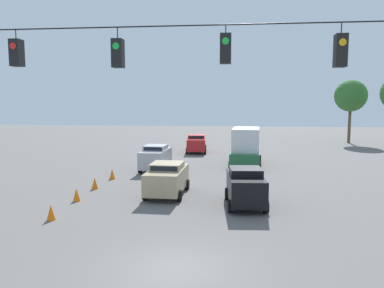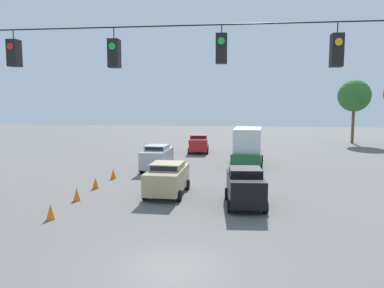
{
  "view_description": "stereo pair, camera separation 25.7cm",
  "coord_description": "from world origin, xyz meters",
  "px_view_note": "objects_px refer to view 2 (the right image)",
  "views": [
    {
      "loc": [
        -1.85,
        11.38,
        5.39
      ],
      "look_at": [
        0.43,
        -9.17,
        3.02
      ],
      "focal_mm": 35.0,
      "sensor_mm": 36.0,
      "label": 1
    },
    {
      "loc": [
        -2.11,
        11.35,
        5.39
      ],
      "look_at": [
        0.43,
        -9.17,
        3.02
      ],
      "focal_mm": 35.0,
      "sensor_mm": 36.0,
      "label": 2
    }
  ],
  "objects_px": {
    "sedan_red_withflow_deep": "(199,143)",
    "traffic_cone_nearest": "(51,212)",
    "sedan_tan_withflow_mid": "(167,178)",
    "traffic_cone_fourth": "(113,174)",
    "tree_horizon_left": "(354,96)",
    "sedan_black_crossing_near": "(245,186)",
    "overhead_signal_span": "(169,108)",
    "box_truck_green_oncoming_deep": "(248,147)",
    "traffic_cone_second": "(77,194)",
    "traffic_cone_third": "(95,183)",
    "sedan_silver_withflow_far": "(157,157)"
  },
  "relations": [
    {
      "from": "traffic_cone_fourth",
      "to": "overhead_signal_span",
      "type": "bearing_deg",
      "value": 115.42
    },
    {
      "from": "sedan_red_withflow_deep",
      "to": "tree_horizon_left",
      "type": "xyz_separation_m",
      "value": [
        -18.79,
        -11.04,
        5.09
      ]
    },
    {
      "from": "sedan_silver_withflow_far",
      "to": "sedan_tan_withflow_mid",
      "type": "relative_size",
      "value": 0.97
    },
    {
      "from": "traffic_cone_nearest",
      "to": "tree_horizon_left",
      "type": "relative_size",
      "value": 0.09
    },
    {
      "from": "traffic_cone_third",
      "to": "sedan_black_crossing_near",
      "type": "bearing_deg",
      "value": 163.42
    },
    {
      "from": "overhead_signal_span",
      "to": "traffic_cone_nearest",
      "type": "xyz_separation_m",
      "value": [
        6.4,
        -4.67,
        -4.84
      ]
    },
    {
      "from": "box_truck_green_oncoming_deep",
      "to": "traffic_cone_fourth",
      "type": "height_order",
      "value": "box_truck_green_oncoming_deep"
    },
    {
      "from": "sedan_tan_withflow_mid",
      "to": "sedan_black_crossing_near",
      "type": "height_order",
      "value": "sedan_black_crossing_near"
    },
    {
      "from": "sedan_silver_withflow_far",
      "to": "traffic_cone_fourth",
      "type": "xyz_separation_m",
      "value": [
        2.33,
        3.61,
        -0.68
      ]
    },
    {
      "from": "sedan_red_withflow_deep",
      "to": "traffic_cone_nearest",
      "type": "distance_m",
      "value": 23.86
    },
    {
      "from": "traffic_cone_nearest",
      "to": "traffic_cone_fourth",
      "type": "bearing_deg",
      "value": -89.1
    },
    {
      "from": "overhead_signal_span",
      "to": "traffic_cone_second",
      "type": "xyz_separation_m",
      "value": [
        6.6,
        -7.92,
        -4.84
      ]
    },
    {
      "from": "sedan_red_withflow_deep",
      "to": "box_truck_green_oncoming_deep",
      "type": "xyz_separation_m",
      "value": [
        -4.94,
        7.78,
        0.58
      ]
    },
    {
      "from": "traffic_cone_nearest",
      "to": "tree_horizon_left",
      "type": "bearing_deg",
      "value": -123.83
    },
    {
      "from": "sedan_silver_withflow_far",
      "to": "traffic_cone_second",
      "type": "xyz_separation_m",
      "value": [
        2.39,
        9.46,
        -0.68
      ]
    },
    {
      "from": "tree_horizon_left",
      "to": "traffic_cone_nearest",
      "type": "bearing_deg",
      "value": 56.17
    },
    {
      "from": "traffic_cone_second",
      "to": "overhead_signal_span",
      "type": "bearing_deg",
      "value": 129.8
    },
    {
      "from": "traffic_cone_second",
      "to": "tree_horizon_left",
      "type": "bearing_deg",
      "value": -126.73
    },
    {
      "from": "box_truck_green_oncoming_deep",
      "to": "tree_horizon_left",
      "type": "xyz_separation_m",
      "value": [
        -13.84,
        -18.82,
        4.51
      ]
    },
    {
      "from": "overhead_signal_span",
      "to": "box_truck_green_oncoming_deep",
      "type": "height_order",
      "value": "overhead_signal_span"
    },
    {
      "from": "sedan_tan_withflow_mid",
      "to": "traffic_cone_fourth",
      "type": "distance_m",
      "value": 6.08
    },
    {
      "from": "sedan_tan_withflow_mid",
      "to": "traffic_cone_second",
      "type": "distance_m",
      "value": 5.06
    },
    {
      "from": "traffic_cone_nearest",
      "to": "sedan_red_withflow_deep",
      "type": "bearing_deg",
      "value": -100.46
    },
    {
      "from": "traffic_cone_second",
      "to": "tree_horizon_left",
      "type": "height_order",
      "value": "tree_horizon_left"
    },
    {
      "from": "traffic_cone_third",
      "to": "traffic_cone_second",
      "type": "bearing_deg",
      "value": 91.09
    },
    {
      "from": "sedan_silver_withflow_far",
      "to": "traffic_cone_second",
      "type": "height_order",
      "value": "sedan_silver_withflow_far"
    },
    {
      "from": "sedan_red_withflow_deep",
      "to": "tree_horizon_left",
      "type": "distance_m",
      "value": 22.38
    },
    {
      "from": "sedan_red_withflow_deep",
      "to": "tree_horizon_left",
      "type": "bearing_deg",
      "value": -149.56
    },
    {
      "from": "overhead_signal_span",
      "to": "sedan_red_withflow_deep",
      "type": "distance_m",
      "value": 28.52
    },
    {
      "from": "sedan_silver_withflow_far",
      "to": "traffic_cone_nearest",
      "type": "height_order",
      "value": "sedan_silver_withflow_far"
    },
    {
      "from": "sedan_tan_withflow_mid",
      "to": "traffic_cone_second",
      "type": "relative_size",
      "value": 6.0
    },
    {
      "from": "traffic_cone_second",
      "to": "traffic_cone_fourth",
      "type": "relative_size",
      "value": 1.0
    },
    {
      "from": "sedan_silver_withflow_far",
      "to": "tree_horizon_left",
      "type": "xyz_separation_m",
      "value": [
        -20.93,
        -21.79,
        5.04
      ]
    },
    {
      "from": "tree_horizon_left",
      "to": "overhead_signal_span",
      "type": "bearing_deg",
      "value": 66.89
    },
    {
      "from": "sedan_tan_withflow_mid",
      "to": "box_truck_green_oncoming_deep",
      "type": "relative_size",
      "value": 0.67
    },
    {
      "from": "traffic_cone_nearest",
      "to": "traffic_cone_second",
      "type": "xyz_separation_m",
      "value": [
        0.2,
        -3.25,
        0.0
      ]
    },
    {
      "from": "box_truck_green_oncoming_deep",
      "to": "traffic_cone_third",
      "type": "xyz_separation_m",
      "value": [
        9.53,
        9.6,
        -1.2
      ]
    },
    {
      "from": "tree_horizon_left",
      "to": "sedan_tan_withflow_mid",
      "type": "bearing_deg",
      "value": 57.52
    },
    {
      "from": "sedan_red_withflow_deep",
      "to": "sedan_black_crossing_near",
      "type": "xyz_separation_m",
      "value": [
        -4.53,
        20.09,
        0.05
      ]
    },
    {
      "from": "overhead_signal_span",
      "to": "traffic_cone_nearest",
      "type": "bearing_deg",
      "value": -36.12
    },
    {
      "from": "sedan_red_withflow_deep",
      "to": "traffic_cone_second",
      "type": "relative_size",
      "value": 6.27
    },
    {
      "from": "sedan_black_crossing_near",
      "to": "traffic_cone_third",
      "type": "height_order",
      "value": "sedan_black_crossing_near"
    },
    {
      "from": "traffic_cone_second",
      "to": "traffic_cone_third",
      "type": "height_order",
      "value": "same"
    },
    {
      "from": "sedan_red_withflow_deep",
      "to": "traffic_cone_fourth",
      "type": "xyz_separation_m",
      "value": [
        4.47,
        14.36,
        -0.62
      ]
    },
    {
      "from": "box_truck_green_oncoming_deep",
      "to": "tree_horizon_left",
      "type": "height_order",
      "value": "tree_horizon_left"
    },
    {
      "from": "sedan_tan_withflow_mid",
      "to": "traffic_cone_second",
      "type": "height_order",
      "value": "sedan_tan_withflow_mid"
    },
    {
      "from": "traffic_cone_nearest",
      "to": "traffic_cone_second",
      "type": "distance_m",
      "value": 3.26
    },
    {
      "from": "traffic_cone_nearest",
      "to": "traffic_cone_third",
      "type": "height_order",
      "value": "same"
    },
    {
      "from": "traffic_cone_third",
      "to": "tree_horizon_left",
      "type": "distance_m",
      "value": 37.23
    },
    {
      "from": "box_truck_green_oncoming_deep",
      "to": "traffic_cone_second",
      "type": "bearing_deg",
      "value": 52.68
    }
  ]
}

